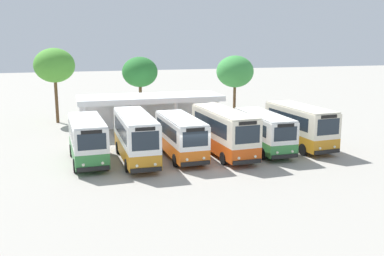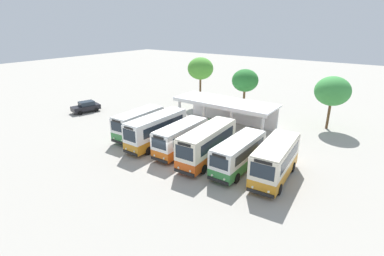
# 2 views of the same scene
# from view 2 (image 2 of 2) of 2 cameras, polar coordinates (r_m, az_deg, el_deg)

# --- Properties ---
(ground_plane) EXTENTS (180.00, 180.00, 0.00)m
(ground_plane) POSITION_cam_2_polar(r_m,az_deg,el_deg) (28.52, -5.23, -6.66)
(ground_plane) COLOR #A39E93
(city_bus_nearest_orange) EXTENTS (2.51, 6.92, 3.14)m
(city_bus_nearest_orange) POSITION_cam_2_polar(r_m,az_deg,el_deg) (34.35, -10.42, 0.97)
(city_bus_nearest_orange) COLOR black
(city_bus_nearest_orange) RESTS_ON ground
(city_bus_second_in_row) EXTENTS (2.27, 8.10, 3.38)m
(city_bus_second_in_row) POSITION_cam_2_polar(r_m,az_deg,el_deg) (31.75, -6.96, -0.20)
(city_bus_second_in_row) COLOR black
(city_bus_second_in_row) RESTS_ON ground
(city_bus_middle_cream) EXTENTS (2.41, 7.16, 3.02)m
(city_bus_middle_cream) POSITION_cam_2_polar(r_m,az_deg,el_deg) (29.83, -2.21, -1.80)
(city_bus_middle_cream) COLOR black
(city_bus_middle_cream) RESTS_ON ground
(city_bus_fourth_amber) EXTENTS (2.67, 8.20, 3.39)m
(city_bus_fourth_amber) POSITION_cam_2_polar(r_m,az_deg,el_deg) (27.93, 3.04, -2.97)
(city_bus_fourth_amber) COLOR black
(city_bus_fourth_amber) RESTS_ON ground
(city_bus_fifth_blue) EXTENTS (2.26, 7.25, 2.96)m
(city_bus_fifth_blue) POSITION_cam_2_polar(r_m,az_deg,el_deg) (26.64, 9.16, -4.92)
(city_bus_fifth_blue) COLOR black
(city_bus_fifth_blue) RESTS_ON ground
(city_bus_far_end_green) EXTENTS (2.85, 7.32, 3.35)m
(city_bus_far_end_green) POSITION_cam_2_polar(r_m,az_deg,el_deg) (25.67, 16.08, -6.01)
(city_bus_far_end_green) COLOR black
(city_bus_far_end_green) RESTS_ON ground
(parked_car_flank) EXTENTS (2.62, 4.32, 1.62)m
(parked_car_flank) POSITION_cam_2_polar(r_m,az_deg,el_deg) (46.60, -20.13, 3.96)
(parked_car_flank) COLOR black
(parked_car_flank) RESTS_ON ground
(terminal_canopy) EXTENTS (13.23, 4.73, 3.40)m
(terminal_canopy) POSITION_cam_2_polar(r_m,az_deg,el_deg) (37.91, 6.87, 4.28)
(terminal_canopy) COLOR silver
(terminal_canopy) RESTS_ON ground
(waiting_chair_end_by_column) EXTENTS (0.45, 0.45, 0.86)m
(waiting_chair_end_by_column) POSITION_cam_2_polar(r_m,az_deg,el_deg) (38.15, 3.46, 1.29)
(waiting_chair_end_by_column) COLOR slate
(waiting_chair_end_by_column) RESTS_ON ground
(waiting_chair_second_from_end) EXTENTS (0.45, 0.45, 0.86)m
(waiting_chair_second_from_end) POSITION_cam_2_polar(r_m,az_deg,el_deg) (37.82, 4.28, 1.10)
(waiting_chair_second_from_end) COLOR slate
(waiting_chair_second_from_end) RESTS_ON ground
(waiting_chair_middle_seat) EXTENTS (0.45, 0.45, 0.86)m
(waiting_chair_middle_seat) POSITION_cam_2_polar(r_m,az_deg,el_deg) (37.45, 5.08, 0.88)
(waiting_chair_middle_seat) COLOR slate
(waiting_chair_middle_seat) RESTS_ON ground
(waiting_chair_fourth_seat) EXTENTS (0.45, 0.45, 0.86)m
(waiting_chair_fourth_seat) POSITION_cam_2_polar(r_m,az_deg,el_deg) (37.20, 6.00, 0.71)
(waiting_chair_fourth_seat) COLOR slate
(waiting_chair_fourth_seat) RESTS_ON ground
(roadside_tree_behind_canopy) EXTENTS (3.68, 3.68, 6.72)m
(roadside_tree_behind_canopy) POSITION_cam_2_polar(r_m,az_deg,el_deg) (41.62, 10.40, 9.15)
(roadside_tree_behind_canopy) COLOR brown
(roadside_tree_behind_canopy) RESTS_ON ground
(roadside_tree_east_of_canopy) EXTENTS (4.23, 4.23, 6.67)m
(roadside_tree_east_of_canopy) POSITION_cam_2_polar(r_m,az_deg,el_deg) (39.67, 25.92, 6.53)
(roadside_tree_east_of_canopy) COLOR brown
(roadside_tree_east_of_canopy) RESTS_ON ground
(roadside_tree_west_of_canopy) EXTENTS (4.08, 4.08, 7.64)m
(roadside_tree_west_of_canopy) POSITION_cam_2_polar(r_m,az_deg,el_deg) (46.83, 1.68, 11.59)
(roadside_tree_west_of_canopy) COLOR brown
(roadside_tree_west_of_canopy) RESTS_ON ground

